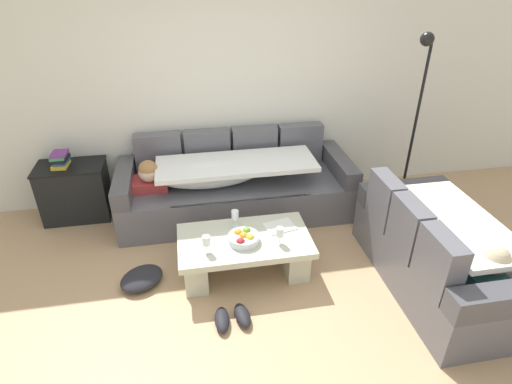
{
  "coord_description": "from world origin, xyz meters",
  "views": [
    {
      "loc": [
        -0.46,
        -2.46,
        2.63
      ],
      "look_at": [
        0.18,
        1.09,
        0.55
      ],
      "focal_mm": 29.29,
      "sensor_mm": 36.0,
      "label": 1
    }
  ],
  "objects": [
    {
      "name": "side_cabinet",
      "position": [
        -1.72,
        1.85,
        0.32
      ],
      "size": [
        0.72,
        0.44,
        0.64
      ],
      "color": "black",
      "rests_on": "ground_plane"
    },
    {
      "name": "ground_plane",
      "position": [
        0.0,
        0.0,
        0.0
      ],
      "size": [
        14.0,
        14.0,
        0.0
      ],
      "primitive_type": "plane",
      "color": "tan"
    },
    {
      "name": "coffee_table",
      "position": [
        -0.02,
        0.57,
        0.24
      ],
      "size": [
        1.2,
        0.68,
        0.38
      ],
      "color": "beige",
      "rests_on": "ground_plane"
    },
    {
      "name": "crumpled_garment",
      "position": [
        -0.97,
        0.57,
        0.06
      ],
      "size": [
        0.51,
        0.5,
        0.12
      ],
      "primitive_type": "ellipsoid",
      "rotation": [
        0.0,
        0.0,
        0.67
      ],
      "color": "#232328",
      "rests_on": "ground_plane"
    },
    {
      "name": "pair_of_shoes",
      "position": [
        -0.22,
        -0.03,
        0.04
      ],
      "size": [
        0.31,
        0.3,
        0.09
      ],
      "color": "black",
      "rests_on": "ground_plane"
    },
    {
      "name": "wine_glass_near_right",
      "position": [
        0.28,
        0.44,
        0.5
      ],
      "size": [
        0.07,
        0.07,
        0.17
      ],
      "color": "silver",
      "rests_on": "coffee_table"
    },
    {
      "name": "fruit_bowl",
      "position": [
        -0.03,
        0.52,
        0.42
      ],
      "size": [
        0.28,
        0.28,
        0.1
      ],
      "color": "silver",
      "rests_on": "coffee_table"
    },
    {
      "name": "couch_near_window",
      "position": [
        1.65,
        0.11,
        0.33
      ],
      "size": [
        0.92,
        1.71,
        0.88
      ],
      "rotation": [
        0.0,
        0.0,
        1.57
      ],
      "color": "#58585F",
      "rests_on": "ground_plane"
    },
    {
      "name": "open_magazine",
      "position": [
        0.34,
        0.69,
        0.39
      ],
      "size": [
        0.32,
        0.27,
        0.01
      ],
      "primitive_type": "cube",
      "rotation": [
        0.0,
        0.0,
        0.22
      ],
      "color": "white",
      "rests_on": "coffee_table"
    },
    {
      "name": "floor_lamp",
      "position": [
        2.04,
        1.55,
        1.12
      ],
      "size": [
        0.33,
        0.31,
        1.95
      ],
      "color": "black",
      "rests_on": "ground_plane"
    },
    {
      "name": "wine_glass_far_back",
      "position": [
        -0.07,
        0.78,
        0.5
      ],
      "size": [
        0.07,
        0.07,
        0.17
      ],
      "color": "silver",
      "rests_on": "coffee_table"
    },
    {
      "name": "couch_along_wall",
      "position": [
        0.0,
        1.63,
        0.33
      ],
      "size": [
        2.57,
        0.92,
        0.88
      ],
      "color": "#58585F",
      "rests_on": "ground_plane"
    },
    {
      "name": "book_stack_on_cabinet",
      "position": [
        -1.79,
        1.85,
        0.72
      ],
      "size": [
        0.18,
        0.23,
        0.16
      ],
      "color": "gold",
      "rests_on": "side_cabinet"
    },
    {
      "name": "back_wall",
      "position": [
        0.0,
        2.15,
        1.35
      ],
      "size": [
        9.0,
        0.1,
        2.7
      ],
      "primitive_type": "cube",
      "color": "silver",
      "rests_on": "ground_plane"
    },
    {
      "name": "wine_glass_near_left",
      "position": [
        -0.37,
        0.43,
        0.5
      ],
      "size": [
        0.07,
        0.07,
        0.17
      ],
      "color": "silver",
      "rests_on": "coffee_table"
    }
  ]
}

